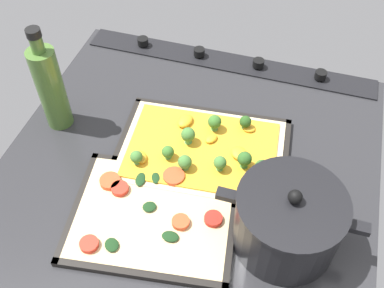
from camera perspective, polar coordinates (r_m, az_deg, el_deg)
ground_plane at (r=96.21cm, az=-0.18°, el=-2.49°), size 76.09×72.30×3.00cm
stove_control_panel at (r=117.13cm, az=4.53°, el=10.28°), size 73.04×7.00×2.60cm
baking_tray_front at (r=95.63cm, az=1.25°, el=-1.15°), size 37.51×28.16×1.30cm
broccoli_pizza at (r=94.50cm, az=1.43°, el=-0.74°), size 34.91×25.55×5.37cm
baking_tray_back at (r=86.97cm, az=-4.82°, el=-8.98°), size 33.87×28.84×1.30cm
veggie_pizza_back at (r=86.55cm, az=-4.97°, el=-8.55°), size 31.16×26.13×1.90cm
cooking_pot at (r=81.01cm, az=11.87°, el=-9.37°), size 25.58×18.75×14.75cm
oil_bottle at (r=99.38cm, az=-17.26°, el=6.84°), size 5.66×5.66×24.47cm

